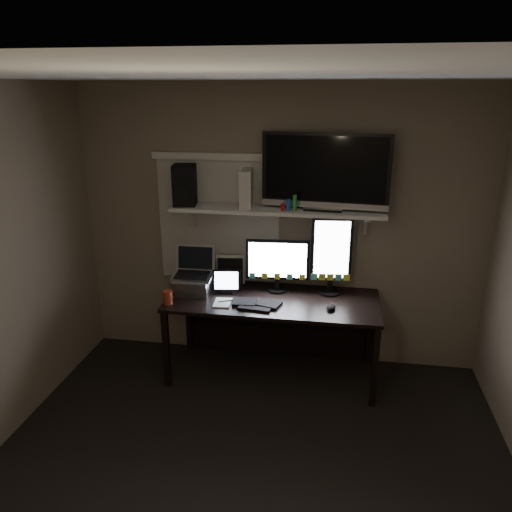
% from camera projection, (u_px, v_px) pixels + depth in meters
% --- Properties ---
extents(floor, '(3.60, 3.60, 0.00)m').
position_uv_depth(floor, '(242.00, 494.00, 3.17)').
color(floor, black).
rests_on(floor, ground).
extents(ceiling, '(3.60, 3.60, 0.00)m').
position_uv_depth(ceiling, '(238.00, 76.00, 2.36)').
color(ceiling, silver).
rests_on(ceiling, back_wall).
extents(back_wall, '(3.60, 0.00, 3.60)m').
position_uv_depth(back_wall, '(279.00, 229.00, 4.44)').
color(back_wall, '#726351').
rests_on(back_wall, floor).
extents(window_blinds, '(1.10, 0.02, 1.10)m').
position_uv_depth(window_blinds, '(219.00, 221.00, 4.50)').
color(window_blinds, '#B3AFA0').
rests_on(window_blinds, back_wall).
extents(desk, '(1.80, 0.75, 0.73)m').
position_uv_depth(desk, '(275.00, 312.00, 4.43)').
color(desk, black).
rests_on(desk, floor).
extents(wall_shelf, '(1.80, 0.35, 0.03)m').
position_uv_depth(wall_shelf, '(277.00, 210.00, 4.21)').
color(wall_shelf, silver).
rests_on(wall_shelf, back_wall).
extents(monitor_landscape, '(0.55, 0.10, 0.48)m').
position_uv_depth(monitor_landscape, '(277.00, 265.00, 4.36)').
color(monitor_landscape, black).
rests_on(monitor_landscape, desk).
extents(monitor_portrait, '(0.35, 0.10, 0.70)m').
position_uv_depth(monitor_portrait, '(331.00, 255.00, 4.27)').
color(monitor_portrait, black).
rests_on(monitor_portrait, desk).
extents(keyboard, '(0.42, 0.20, 0.02)m').
position_uv_depth(keyboard, '(256.00, 303.00, 4.15)').
color(keyboard, black).
rests_on(keyboard, desk).
extents(mouse, '(0.09, 0.12, 0.04)m').
position_uv_depth(mouse, '(331.00, 307.00, 4.05)').
color(mouse, black).
rests_on(mouse, desk).
extents(notepad, '(0.15, 0.20, 0.01)m').
position_uv_depth(notepad, '(223.00, 303.00, 4.17)').
color(notepad, silver).
rests_on(notepad, desk).
extents(tablet, '(0.26, 0.13, 0.21)m').
position_uv_depth(tablet, '(227.00, 281.00, 4.36)').
color(tablet, black).
rests_on(tablet, desk).
extents(file_sorter, '(0.24, 0.13, 0.29)m').
position_uv_depth(file_sorter, '(231.00, 270.00, 4.51)').
color(file_sorter, black).
rests_on(file_sorter, desk).
extents(laptop, '(0.36, 0.29, 0.40)m').
position_uv_depth(laptop, '(192.00, 272.00, 4.33)').
color(laptop, '#AEAEB3').
rests_on(laptop, desk).
extents(cup, '(0.09, 0.09, 0.11)m').
position_uv_depth(cup, '(168.00, 297.00, 4.15)').
color(cup, maroon).
rests_on(cup, desk).
extents(sticky_notes, '(0.31, 0.26, 0.00)m').
position_uv_depth(sticky_notes, '(239.00, 304.00, 4.16)').
color(sticky_notes, yellow).
rests_on(sticky_notes, desk).
extents(tv, '(1.06, 0.29, 0.63)m').
position_uv_depth(tv, '(325.00, 172.00, 4.05)').
color(tv, black).
rests_on(tv, wall_shelf).
extents(game_console, '(0.11, 0.27, 0.32)m').
position_uv_depth(game_console, '(247.00, 188.00, 4.21)').
color(game_console, '#BAB6A7').
rests_on(game_console, wall_shelf).
extents(speaker, '(0.22, 0.26, 0.34)m').
position_uv_depth(speaker, '(185.00, 185.00, 4.27)').
color(speaker, black).
rests_on(speaker, wall_shelf).
extents(bottles, '(0.21, 0.09, 0.13)m').
position_uv_depth(bottles, '(289.00, 203.00, 4.09)').
color(bottles, '#A50F0C').
rests_on(bottles, wall_shelf).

